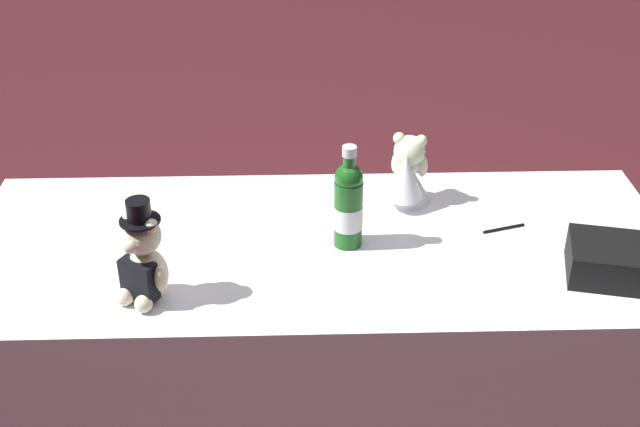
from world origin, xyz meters
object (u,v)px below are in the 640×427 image
Objects in this scene: teddy_bear_bride at (407,173)px; gift_case_black at (632,263)px; champagne_bottle at (348,204)px; teddy_bear_groom at (143,260)px; signing_pen at (505,228)px.

gift_case_black is (0.57, -0.44, -0.05)m from teddy_bear_bride.
gift_case_black is (0.77, -0.20, -0.09)m from champagne_bottle.
gift_case_black is at bearing 2.31° from teddy_bear_groom.
teddy_bear_groom is 1.32m from gift_case_black.
teddy_bear_groom is 0.93× the size of champagne_bottle.
signing_pen is at bearing 137.80° from gift_case_black.
signing_pen is 0.37× the size of gift_case_black.
teddy_bear_bride is at bearing 147.77° from signing_pen.
champagne_bottle is 2.27× the size of signing_pen.
teddy_bear_groom is 2.11× the size of signing_pen.
gift_case_black is (0.29, -0.26, 0.04)m from signing_pen.
champagne_bottle is 0.84× the size of gift_case_black.
teddy_bear_bride is (0.75, 0.49, -0.02)m from teddy_bear_groom.
champagne_bottle reaches higher than signing_pen.
teddy_bear_bride is 0.62× the size of gift_case_black.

